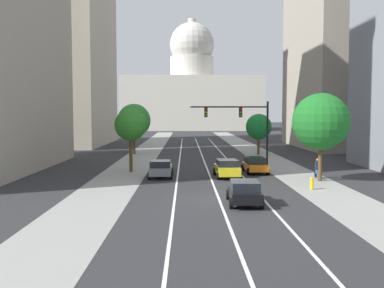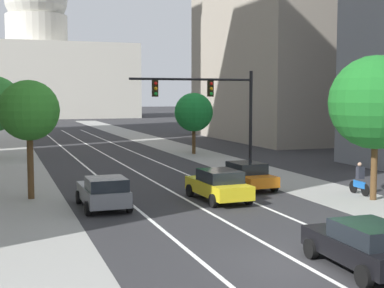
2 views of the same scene
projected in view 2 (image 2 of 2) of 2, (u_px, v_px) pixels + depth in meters
ground_plane at (93, 148)px, 54.55m from camera, size 400.00×400.00×0.00m
sidewalk_left at (11, 156)px, 47.26m from camera, size 4.29×130.00×0.01m
sidewalk_right at (184, 150)px, 52.45m from camera, size 4.29×130.00×0.01m
lane_stripe_left at (87, 168)px, 39.51m from camera, size 0.16×90.00×0.01m
lane_stripe_center at (126, 166)px, 40.45m from camera, size 0.16×90.00×0.01m
lane_stripe_right at (163, 165)px, 41.40m from camera, size 0.16×90.00×0.01m
capitol_building at (38, 66)px, 129.23m from camera, size 44.78×22.20×36.29m
car_yellow at (219, 185)px, 27.11m from camera, size 2.19×4.49×1.56m
car_gray at (104, 192)px, 25.14m from camera, size 2.07×4.16×1.55m
car_orange at (247, 175)px, 30.62m from camera, size 2.14×4.08×1.47m
car_black at (364, 245)px, 16.28m from camera, size 2.09×4.20×1.48m
traffic_signal_mast at (215, 102)px, 33.14m from camera, size 7.79×0.39×6.72m
cyclist at (360, 179)px, 28.72m from camera, size 0.36×1.70×1.72m
street_tree_mid_right at (194, 112)px, 48.76m from camera, size 3.45×3.45×5.47m
street_tree_mid_left at (29, 111)px, 27.30m from camera, size 3.03×3.03×5.99m
street_tree_far_right at (376, 103)px, 26.98m from camera, size 4.64×4.64×7.19m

